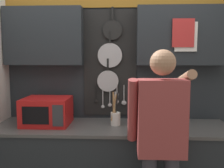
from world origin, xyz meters
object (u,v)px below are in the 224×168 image
utensil_crock (115,116)px  microwave (47,111)px  person (161,133)px  knife_block (139,117)px

utensil_crock → microwave: bearing=180.0°
microwave → utensil_crock: (0.72, -0.00, -0.05)m
utensil_crock → person: (0.39, -0.56, -0.00)m
knife_block → utensil_crock: bearing=-179.8°
utensil_crock → person: bearing=-55.1°
microwave → knife_block: microwave is taller
knife_block → person: person is taller
knife_block → utensil_crock: size_ratio=0.74×
utensil_crock → person: person is taller
microwave → person: (1.11, -0.56, -0.05)m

